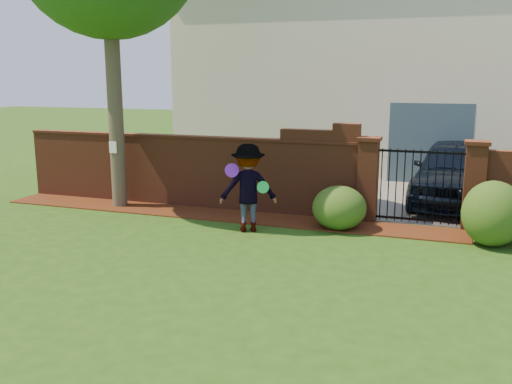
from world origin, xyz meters
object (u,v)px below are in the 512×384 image
(frisbee_purple, at_px, (232,170))
(frisbee_green, at_px, (263,187))
(man, at_px, (248,188))
(car, at_px, (454,173))

(frisbee_purple, distance_m, frisbee_green, 0.72)
(man, xyz_separation_m, frisbee_purple, (-0.25, -0.27, 0.40))
(frisbee_purple, height_order, frisbee_green, frisbee_purple)
(man, relative_size, frisbee_purple, 6.39)
(man, height_order, frisbee_green, man)
(car, relative_size, man, 2.60)
(frisbee_purple, bearing_deg, frisbee_green, 16.71)
(frisbee_green, bearing_deg, frisbee_purple, -163.29)
(frisbee_green, bearing_deg, car, 47.66)
(car, distance_m, frisbee_purple, 6.02)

